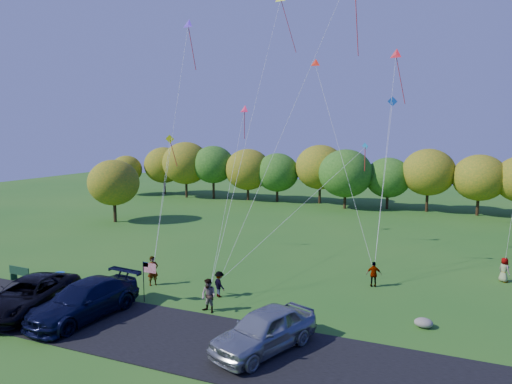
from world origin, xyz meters
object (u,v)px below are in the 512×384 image
(flyer_c, at_px, (219,284))
(flyer_a, at_px, (153,271))
(minivan_dark, at_px, (28,295))
(trash_barrel, at_px, (60,280))
(park_bench, at_px, (20,273))
(minivan_silver, at_px, (264,330))
(flyer_b, at_px, (209,296))
(flyer_d, at_px, (374,274))
(minivan_navy, at_px, (84,300))
(flyer_e, at_px, (504,270))

(flyer_c, bearing_deg, flyer_a, 31.74)
(minivan_dark, xyz_separation_m, trash_barrel, (-1.59, 3.77, -0.49))
(flyer_c, height_order, park_bench, flyer_c)
(minivan_silver, relative_size, park_bench, 3.02)
(minivan_silver, bearing_deg, flyer_b, 168.13)
(minivan_dark, bearing_deg, minivan_silver, -9.80)
(flyer_a, bearing_deg, flyer_d, -29.68)
(flyer_a, relative_size, flyer_b, 1.02)
(minivan_navy, xyz_separation_m, flyer_d, (13.65, 11.15, -0.18))
(minivan_navy, height_order, flyer_b, minivan_navy)
(flyer_e, bearing_deg, flyer_a, 75.03)
(minivan_dark, xyz_separation_m, minivan_silver, (13.78, 0.83, 0.04))
(flyer_b, height_order, trash_barrel, flyer_b)
(minivan_navy, xyz_separation_m, flyer_a, (0.25, 5.90, -0.05))
(flyer_c, height_order, flyer_d, flyer_d)
(minivan_silver, height_order, flyer_c, minivan_silver)
(flyer_b, xyz_separation_m, flyer_e, (15.78, 12.18, -0.12))
(trash_barrel, bearing_deg, flyer_a, 26.56)
(flyer_d, bearing_deg, flyer_e, -164.66)
(minivan_dark, distance_m, flyer_a, 7.44)
(flyer_a, distance_m, flyer_e, 23.36)
(flyer_d, bearing_deg, flyer_a, 7.98)
(flyer_e, distance_m, trash_barrel, 29.33)
(flyer_e, bearing_deg, minivan_navy, 86.49)
(flyer_b, relative_size, trash_barrel, 1.95)
(minivan_dark, distance_m, park_bench, 6.18)
(minivan_dark, bearing_deg, flyer_b, 9.36)
(flyer_c, distance_m, flyer_e, 19.05)
(minivan_navy, distance_m, flyer_e, 26.55)
(minivan_dark, distance_m, trash_barrel, 4.12)
(flyer_b, bearing_deg, minivan_dark, -143.13)
(flyer_c, distance_m, trash_barrel, 10.60)
(minivan_silver, bearing_deg, trash_barrel, -168.91)
(flyer_d, bearing_deg, flyer_b, 31.42)
(flyer_d, bearing_deg, trash_barrel, 9.49)
(minivan_navy, bearing_deg, flyer_b, 35.60)
(minivan_navy, xyz_separation_m, trash_barrel, (-5.08, 3.23, -0.53))
(flyer_e, bearing_deg, park_bench, 73.19)
(minivan_dark, relative_size, park_bench, 3.53)
(flyer_b, bearing_deg, flyer_a, 169.22)
(flyer_b, distance_m, flyer_d, 11.11)
(flyer_d, height_order, park_bench, flyer_d)
(minivan_navy, distance_m, flyer_d, 17.63)
(flyer_b, distance_m, park_bench, 14.23)
(minivan_navy, relative_size, flyer_d, 3.96)
(flyer_a, relative_size, flyer_c, 1.22)
(minivan_dark, distance_m, minivan_silver, 13.81)
(flyer_c, bearing_deg, minivan_navy, 81.62)
(trash_barrel, bearing_deg, flyer_b, 0.45)
(minivan_navy, distance_m, flyer_c, 7.73)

